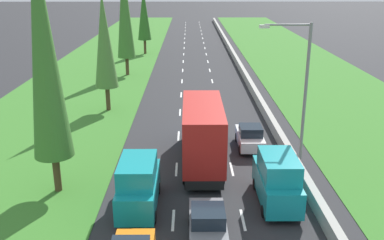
# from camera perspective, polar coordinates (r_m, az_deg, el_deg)

# --- Properties ---
(ground_plane) EXTENTS (300.00, 300.00, 0.00)m
(ground_plane) POSITION_cam_1_polar(r_m,az_deg,el_deg) (59.21, 0.51, 7.13)
(ground_plane) COLOR #28282B
(ground_plane) RESTS_ON ground
(grass_verge_left) EXTENTS (14.00, 140.00, 0.04)m
(grass_verge_left) POSITION_cam_1_polar(r_m,az_deg,el_deg) (60.35, -11.68, 6.98)
(grass_verge_left) COLOR #387528
(grass_verge_left) RESTS_ON ground
(grass_verge_right) EXTENTS (14.00, 140.00, 0.04)m
(grass_verge_right) POSITION_cam_1_polar(r_m,az_deg,el_deg) (61.15, 14.19, 6.95)
(grass_verge_right) COLOR #387528
(grass_verge_right) RESTS_ON ground
(median_barrier) EXTENTS (0.44, 120.00, 0.85)m
(median_barrier) POSITION_cam_1_polar(r_m,az_deg,el_deg) (59.50, 6.06, 7.50)
(median_barrier) COLOR #9E9B93
(median_barrier) RESTS_ON ground
(lane_markings) EXTENTS (3.64, 116.00, 0.01)m
(lane_markings) POSITION_cam_1_polar(r_m,az_deg,el_deg) (59.21, 0.51, 7.13)
(lane_markings) COLOR white
(lane_markings) RESTS_ON ground
(teal_van_left_lane) EXTENTS (1.96, 4.90, 2.82)m
(teal_van_left_lane) POSITION_cam_1_polar(r_m,az_deg,el_deg) (22.84, -7.03, -8.37)
(teal_van_left_lane) COLOR teal
(teal_van_left_lane) RESTS_ON ground
(grey_hatchback_centre_lane) EXTENTS (1.74, 3.90, 1.72)m
(grey_hatchback_centre_lane) POSITION_cam_1_polar(r_m,az_deg,el_deg) (20.47, 2.07, -13.46)
(grey_hatchback_centre_lane) COLOR slate
(grey_hatchback_centre_lane) RESTS_ON ground
(red_box_truck_centre_lane) EXTENTS (2.46, 9.40, 4.18)m
(red_box_truck_centre_lane) POSITION_cam_1_polar(r_m,az_deg,el_deg) (27.78, 1.36, -1.47)
(red_box_truck_centre_lane) COLOR black
(red_box_truck_centre_lane) RESTS_ON ground
(teal_van_right_lane) EXTENTS (1.96, 4.90, 2.82)m
(teal_van_right_lane) POSITION_cam_1_polar(r_m,az_deg,el_deg) (23.61, 11.11, -7.67)
(teal_van_right_lane) COLOR teal
(teal_van_right_lane) RESTS_ON ground
(white_hatchback_right_lane) EXTENTS (1.74, 3.90, 1.72)m
(white_hatchback_right_lane) POSITION_cam_1_polar(r_m,az_deg,el_deg) (30.88, 7.60, -2.21)
(white_hatchback_right_lane) COLOR white
(white_hatchback_right_lane) RESTS_ON ground
(poplar_tree_second) EXTENTS (2.16, 2.16, 14.34)m
(poplar_tree_second) POSITION_cam_1_polar(r_m,az_deg,el_deg) (23.69, -18.96, 9.14)
(poplar_tree_second) COLOR #4C3823
(poplar_tree_second) RESTS_ON ground
(poplar_tree_third) EXTENTS (2.06, 2.06, 10.46)m
(poplar_tree_third) POSITION_cam_1_polar(r_m,az_deg,el_deg) (38.84, -11.44, 10.16)
(poplar_tree_third) COLOR #4C3823
(poplar_tree_third) RESTS_ON ground
(poplar_tree_fourth) EXTENTS (2.14, 2.14, 13.67)m
(poplar_tree_fourth) POSITION_cam_1_polar(r_m,az_deg,el_deg) (53.10, -8.85, 14.20)
(poplar_tree_fourth) COLOR #4C3823
(poplar_tree_fourth) RESTS_ON ground
(poplar_tree_fifth) EXTENTS (2.05, 2.05, 10.15)m
(poplar_tree_fifth) POSITION_cam_1_polar(r_m,az_deg,el_deg) (68.11, -6.33, 13.72)
(poplar_tree_fifth) COLOR #4C3823
(poplar_tree_fifth) RESTS_ON ground
(street_light_mast) EXTENTS (3.20, 0.28, 9.00)m
(street_light_mast) POSITION_cam_1_polar(r_m,az_deg,el_deg) (27.99, 14.08, 4.64)
(street_light_mast) COLOR gray
(street_light_mast) RESTS_ON ground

